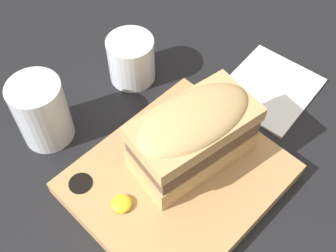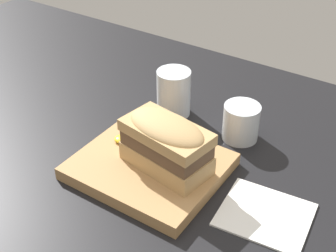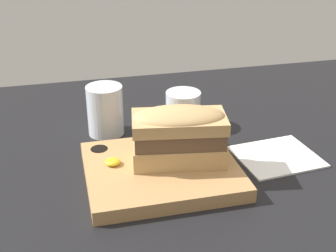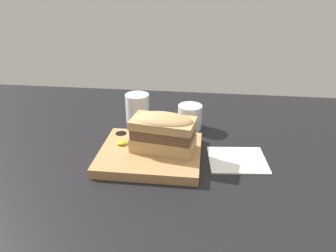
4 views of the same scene
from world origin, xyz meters
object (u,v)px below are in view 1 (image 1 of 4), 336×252
object	(u,v)px
serving_board	(177,179)
water_glass	(43,115)
wine_glass	(131,61)
sandwich	(194,134)
napkin	(269,88)

from	to	relation	value
serving_board	water_glass	distance (cm)	22.49
serving_board	wine_glass	bearing A→B (deg)	64.05
serving_board	water_glass	size ratio (longest dim) A/B	2.53
water_glass	wine_glass	xyz separation A→B (cm)	(17.73, -0.32, -1.10)
sandwich	water_glass	distance (cm)	23.48
sandwich	water_glass	size ratio (longest dim) A/B	1.66
sandwich	napkin	world-z (taller)	sandwich
water_glass	napkin	world-z (taller)	water_glass
serving_board	sandwich	world-z (taller)	sandwich
water_glass	wine_glass	size ratio (longest dim) A/B	1.36
serving_board	sandwich	xyz separation A→B (cm)	(3.67, 0.64, 7.14)
napkin	serving_board	bearing A→B (deg)	-176.61
sandwich	water_glass	bearing A→B (deg)	119.51
serving_board	napkin	distance (cm)	24.64
sandwich	serving_board	bearing A→B (deg)	-170.06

